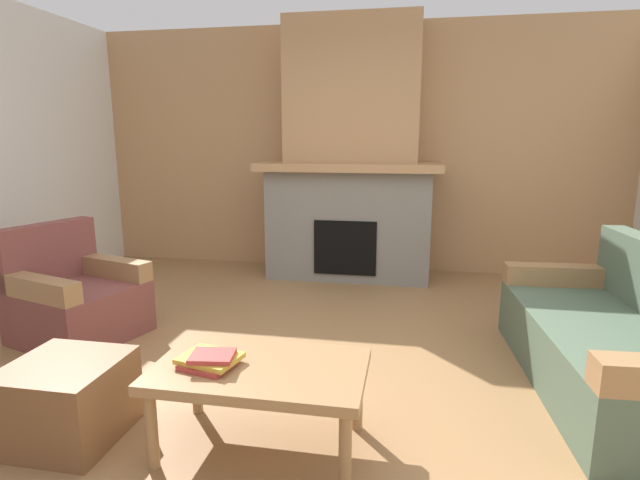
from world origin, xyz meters
name	(u,v)px	position (x,y,z in m)	size (l,w,h in m)	color
ground	(295,389)	(0.00, 0.00, 0.00)	(9.00, 9.00, 0.00)	olive
wall_back_wood_panel	(355,150)	(0.00, 3.00, 1.35)	(6.00, 0.12, 2.70)	tan
fireplace	(351,168)	(0.00, 2.62, 1.16)	(1.90, 0.82, 2.70)	gray
couch	(619,344)	(1.89, 0.36, 0.29)	(0.93, 1.84, 0.85)	#4C604C
armchair	(75,299)	(-1.82, 0.50, 0.29)	(0.95, 0.95, 0.85)	brown
coffee_table	(260,376)	(-0.03, -0.58, 0.38)	(1.00, 0.60, 0.43)	#997047
ottoman	(67,400)	(-1.01, -0.67, 0.20)	(0.52, 0.52, 0.40)	brown
book_stack_near_edge	(210,360)	(-0.26, -0.63, 0.46)	(0.31, 0.27, 0.07)	#B23833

